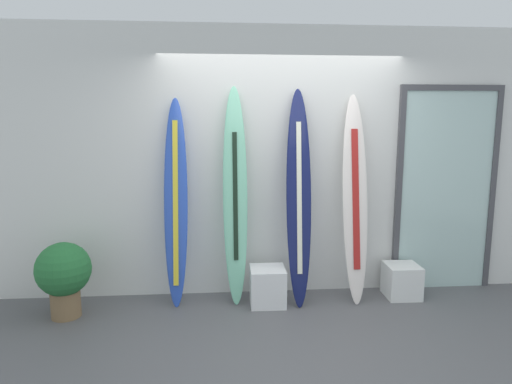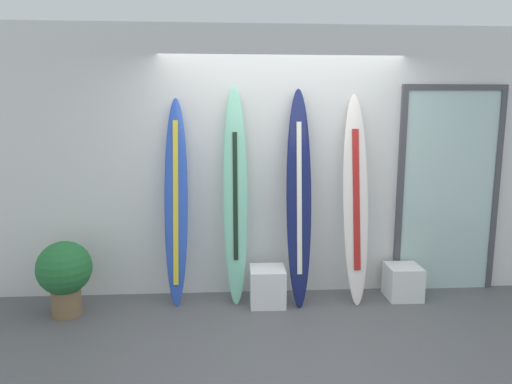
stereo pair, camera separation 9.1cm
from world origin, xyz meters
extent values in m
cube|color=#545457|center=(0.00, 0.00, -0.02)|extent=(8.00, 8.00, 0.04)
cube|color=silver|center=(0.00, 1.30, 1.40)|extent=(7.20, 0.20, 2.80)
ellipsoid|color=blue|center=(-1.08, 0.98, 1.04)|extent=(0.25, 0.37, 2.07)
cube|color=yellow|center=(-1.08, 0.95, 1.04)|extent=(0.06, 0.24, 1.61)
ellipsoid|color=#7ED0AC|center=(-0.49, 0.99, 1.09)|extent=(0.25, 0.35, 2.19)
cube|color=black|center=(-0.49, 0.96, 1.10)|extent=(0.05, 0.18, 1.27)
cone|color=black|center=(-0.49, 0.91, 0.19)|extent=(0.07, 0.08, 0.11)
ellipsoid|color=#131B4E|center=(0.14, 0.93, 1.08)|extent=(0.27, 0.48, 2.17)
cube|color=silver|center=(0.14, 0.90, 1.09)|extent=(0.06, 0.29, 1.49)
cone|color=black|center=(0.14, 0.80, 0.19)|extent=(0.07, 0.09, 0.11)
ellipsoid|color=white|center=(0.73, 0.95, 1.06)|extent=(0.26, 0.44, 2.11)
cube|color=#AA201D|center=(0.73, 0.93, 1.06)|extent=(0.07, 0.27, 1.40)
cube|color=white|center=(-0.17, 0.86, 0.19)|extent=(0.35, 0.35, 0.38)
cube|color=white|center=(1.26, 0.94, 0.17)|extent=(0.35, 0.35, 0.35)
cube|color=silver|center=(1.80, 1.18, 1.08)|extent=(1.00, 0.02, 2.15)
cube|color=#47474C|center=(1.27, 1.18, 1.08)|extent=(0.06, 0.06, 2.15)
cube|color=#47474C|center=(2.33, 1.18, 1.08)|extent=(0.06, 0.06, 2.15)
cube|color=#47474C|center=(1.80, 1.18, 2.18)|extent=(1.12, 0.06, 0.06)
cylinder|color=olive|center=(-2.11, 0.72, 0.13)|extent=(0.27, 0.27, 0.25)
sphere|color=#266D36|center=(-2.11, 0.72, 0.47)|extent=(0.51, 0.51, 0.51)
camera|label=1|loc=(-0.63, -3.37, 1.84)|focal=30.95mm
camera|label=2|loc=(-0.54, -3.37, 1.84)|focal=30.95mm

